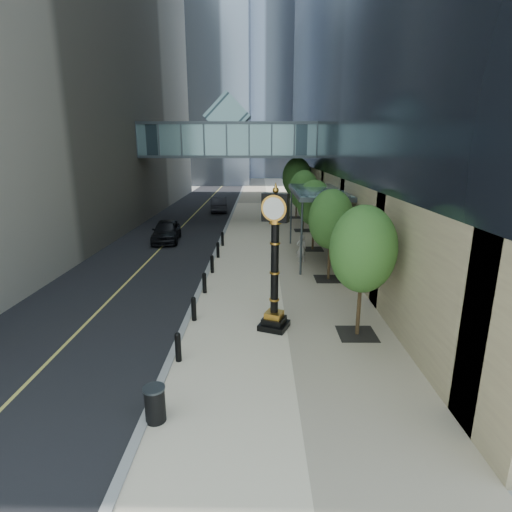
{
  "coord_description": "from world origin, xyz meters",
  "views": [
    {
      "loc": [
        -0.06,
        -10.7,
        6.8
      ],
      "look_at": [
        -0.2,
        5.0,
        2.55
      ],
      "focal_mm": 28.0,
      "sensor_mm": 36.0,
      "label": 1
    }
  ],
  "objects_px": {
    "trash_bin": "(155,405)",
    "car_near": "(166,231)",
    "car_far": "(218,204)",
    "pedestrian": "(301,248)",
    "street_clock": "(275,270)"
  },
  "relations": [
    {
      "from": "pedestrian",
      "to": "car_near",
      "type": "height_order",
      "value": "pedestrian"
    },
    {
      "from": "pedestrian",
      "to": "car_far",
      "type": "distance_m",
      "value": 21.54
    },
    {
      "from": "trash_bin",
      "to": "car_near",
      "type": "bearing_deg",
      "value": 101.95
    },
    {
      "from": "trash_bin",
      "to": "car_far",
      "type": "relative_size",
      "value": 0.18
    },
    {
      "from": "car_near",
      "to": "car_far",
      "type": "distance_m",
      "value": 14.87
    },
    {
      "from": "pedestrian",
      "to": "car_far",
      "type": "bearing_deg",
      "value": -82.75
    },
    {
      "from": "pedestrian",
      "to": "car_near",
      "type": "relative_size",
      "value": 0.36
    },
    {
      "from": "street_clock",
      "to": "trash_bin",
      "type": "relative_size",
      "value": 6.02
    },
    {
      "from": "trash_bin",
      "to": "car_near",
      "type": "height_order",
      "value": "car_near"
    },
    {
      "from": "trash_bin",
      "to": "pedestrian",
      "type": "xyz_separation_m",
      "value": [
        5.19,
        14.84,
        0.4
      ]
    },
    {
      "from": "trash_bin",
      "to": "car_far",
      "type": "distance_m",
      "value": 35.23
    },
    {
      "from": "street_clock",
      "to": "trash_bin",
      "type": "xyz_separation_m",
      "value": [
        -3.21,
        -5.46,
        -1.9
      ]
    },
    {
      "from": "pedestrian",
      "to": "street_clock",
      "type": "bearing_deg",
      "value": 66.06
    },
    {
      "from": "trash_bin",
      "to": "pedestrian",
      "type": "bearing_deg",
      "value": 70.71
    },
    {
      "from": "street_clock",
      "to": "pedestrian",
      "type": "height_order",
      "value": "street_clock"
    }
  ]
}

